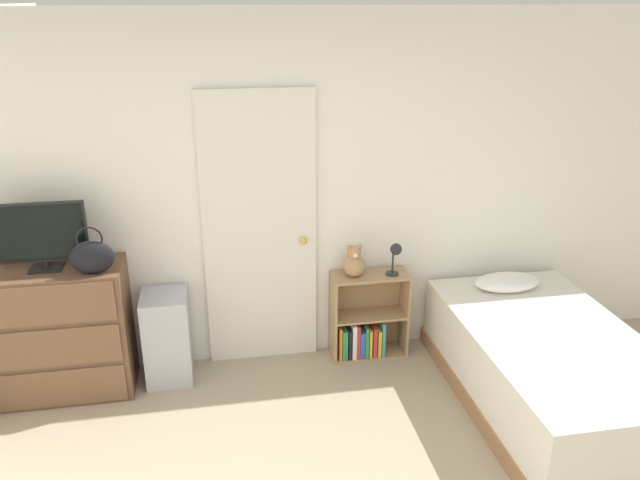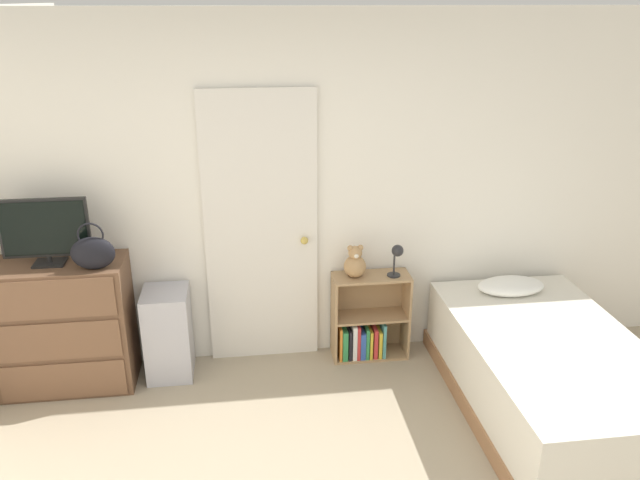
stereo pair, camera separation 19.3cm
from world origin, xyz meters
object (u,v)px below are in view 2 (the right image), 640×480
at_px(desk_lamp, 397,255).
at_px(dresser, 65,326).
at_px(bed, 549,375).
at_px(tv, 45,230).
at_px(bookshelf, 366,326).
at_px(teddy_bear, 355,263).
at_px(handbag, 93,253).
at_px(storage_bin, 168,333).

bearing_deg(desk_lamp, dresser, -178.42).
distance_m(desk_lamp, bed, 1.30).
relative_size(tv, bookshelf, 0.85).
height_order(teddy_bear, desk_lamp, same).
height_order(dresser, teddy_bear, dresser).
relative_size(handbag, bookshelf, 0.48).
xyz_separation_m(bookshelf, desk_lamp, (0.21, -0.04, 0.59)).
bearing_deg(bed, dresser, 167.04).
height_order(tv, storage_bin, tv).
xyz_separation_m(tv, bed, (3.25, -0.74, -0.90)).
bearing_deg(bookshelf, teddy_bear, -179.75).
relative_size(storage_bin, bed, 0.34).
relative_size(tv, storage_bin, 0.86).
xyz_separation_m(bookshelf, bed, (1.06, -0.84, 0.02)).
bearing_deg(storage_bin, handbag, -157.55).
distance_m(handbag, bed, 3.09).
bearing_deg(dresser, desk_lamp, 1.58).
bearing_deg(teddy_bear, handbag, -172.82).
distance_m(tv, bookshelf, 2.38).
relative_size(tv, handbag, 1.78).
height_order(handbag, desk_lamp, handbag).
height_order(tv, bookshelf, tv).
bearing_deg(tv, storage_bin, 3.06).
bearing_deg(dresser, handbag, -23.32).
relative_size(desk_lamp, bed, 0.13).
relative_size(dresser, teddy_bear, 3.74).
bearing_deg(dresser, tv, 172.20).
bearing_deg(bookshelf, tv, -177.48).
distance_m(dresser, desk_lamp, 2.40).
height_order(tv, handbag, tv).
height_order(desk_lamp, bed, desk_lamp).
height_order(storage_bin, teddy_bear, teddy_bear).
height_order(bookshelf, bed, bookshelf).
bearing_deg(teddy_bear, tv, -177.37).
height_order(dresser, tv, tv).
relative_size(dresser, desk_lamp, 3.75).
relative_size(bookshelf, bed, 0.35).
distance_m(storage_bin, bookshelf, 1.47).
height_order(storage_bin, bed, storage_bin).
bearing_deg(bed, bookshelf, 141.53).
relative_size(handbag, teddy_bear, 1.29).
relative_size(teddy_bear, bed, 0.13).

